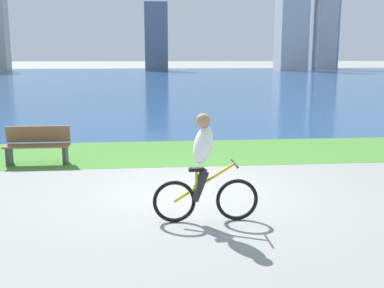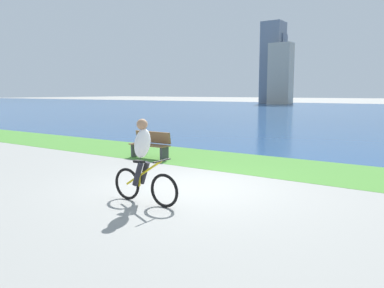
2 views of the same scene
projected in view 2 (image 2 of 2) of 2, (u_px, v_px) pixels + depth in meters
name	position (u px, v px, depth m)	size (l,w,h in m)	color
ground_plane	(189.00, 188.00, 9.10)	(300.00, 300.00, 0.00)	gray
grass_strip_bayside	(256.00, 164.00, 12.10)	(120.00, 3.28, 0.01)	#478433
cyclist_lead	(143.00, 162.00, 7.74)	(1.66, 0.52, 1.71)	black
bench_near_path	(150.00, 145.00, 13.22)	(1.50, 0.47, 0.90)	brown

